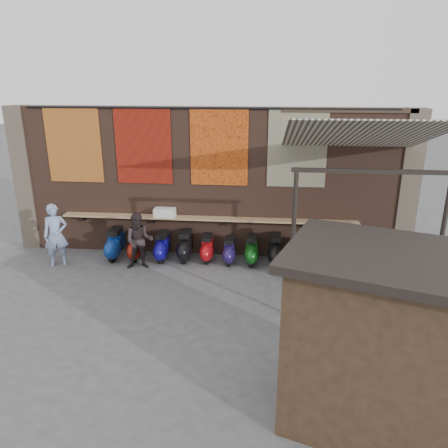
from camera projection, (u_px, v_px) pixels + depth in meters
name	position (u px, v px, depth m)	size (l,w,h in m)	color
ground	(195.00, 296.00, 9.91)	(70.00, 70.00, 0.00)	#474749
brick_wall	(209.00, 183.00, 11.81)	(10.00, 0.40, 4.00)	brown
pier_left	(26.00, 179.00, 12.29)	(0.50, 0.50, 4.00)	#4C4238
pier_right	(407.00, 187.00, 11.33)	(0.50, 0.50, 4.00)	#4C4238
eating_counter	(208.00, 219.00, 11.75)	(8.00, 0.32, 0.05)	#9E7A51
shelf_box	(165.00, 213.00, 11.79)	(0.57, 0.32, 0.23)	white
tapestry_redgold	(74.00, 145.00, 11.62)	(1.50, 0.02, 2.00)	maroon
tapestry_sun	(143.00, 146.00, 11.44)	(1.50, 0.02, 2.00)	red
tapestry_orange	(219.00, 147.00, 11.25)	(1.50, 0.02, 2.00)	#CD5819
tapestry_multi	(297.00, 148.00, 11.07)	(1.50, 0.02, 2.00)	teal
hang_rail	(207.00, 108.00, 10.96)	(0.06, 0.06, 9.50)	black
scooter_stool_0	(115.00, 244.00, 11.86)	(0.39, 0.86, 0.82)	navy
scooter_stool_1	(137.00, 246.00, 11.83)	(0.35, 0.78, 0.74)	maroon
scooter_stool_2	(162.00, 247.00, 11.77)	(0.36, 0.79, 0.75)	#110B82
scooter_stool_3	(186.00, 246.00, 11.77)	(0.37, 0.82, 0.78)	black
scooter_stool_4	(207.00, 248.00, 11.72)	(0.33, 0.73, 0.70)	#B40D13
scooter_stool_5	(229.00, 251.00, 11.59)	(0.32, 0.72, 0.68)	#231753
scooter_stool_6	(252.00, 250.00, 11.54)	(0.35, 0.78, 0.74)	#0E4A13
scooter_stool_7	(275.00, 250.00, 11.53)	(0.37, 0.82, 0.78)	black
scooter_stool_8	(299.00, 253.00, 11.43)	(0.33, 0.72, 0.69)	#0C5623
scooter_stool_9	(322.00, 252.00, 11.36)	(0.38, 0.84, 0.80)	#1C7245
diner_left	(56.00, 235.00, 11.32)	(0.60, 0.40, 1.65)	#8298BD
diner_right	(139.00, 241.00, 11.15)	(0.72, 0.56, 1.48)	#2E2325
shopper_navy	(403.00, 274.00, 8.89)	(1.08, 0.45, 1.85)	black
shopper_grey	(352.00, 269.00, 9.51)	(0.98, 0.56, 1.51)	#535257
shopper_tan	(349.00, 257.00, 9.88)	(0.84, 0.55, 1.72)	#886656
market_stall	(378.00, 345.00, 5.98)	(2.30, 1.73, 2.50)	black
stall_roof	(390.00, 257.00, 5.55)	(2.58, 1.99, 0.12)	black
stall_sign	(389.00, 282.00, 6.56)	(1.20, 0.04, 0.50)	gold
stall_shelf	(382.00, 333.00, 6.85)	(1.91, 0.10, 0.06)	#473321
awning_canvas	(360.00, 135.00, 9.29)	(3.20, 3.40, 0.03)	beige
awning_ledger	(349.00, 110.00, 10.66)	(3.30, 0.08, 0.12)	#33261C
awning_header	(373.00, 171.00, 8.03)	(3.00, 0.08, 0.08)	black
awning_post_left	(293.00, 246.00, 8.65)	(0.09, 0.09, 3.10)	black
awning_post_right	(439.00, 251.00, 8.39)	(0.09, 0.09, 3.10)	black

